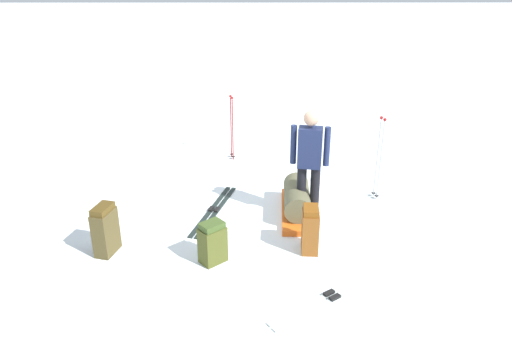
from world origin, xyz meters
TOP-DOWN VIEW (x-y plane):
  - ground_plane at (0.00, 0.00)m, footprint 80.00×80.00m
  - skier_standing at (0.28, 0.78)m, footprint 0.28×0.56m
  - ski_pair_near at (2.20, 0.88)m, footprint 1.18×1.56m
  - ski_pair_far at (0.07, -0.66)m, footprint 1.70×0.64m
  - backpack_large_dark at (1.23, -2.00)m, footprint 0.41×0.29m
  - backpack_bright at (1.44, -0.57)m, footprint 0.39×0.40m
  - backpack_small_spare at (1.19, 0.72)m, footprint 0.34×0.24m
  - ski_poles_planted_near at (-0.40, 1.98)m, footprint 0.17×0.10m
  - ski_poles_planted_far at (-2.15, -0.46)m, footprint 0.20×0.11m
  - gear_sled at (0.15, 0.63)m, footprint 1.41×0.52m

SIDE VIEW (x-z plane):
  - ground_plane at x=0.00m, z-range 0.00..0.00m
  - ski_pair_near at x=2.20m, z-range -0.01..0.04m
  - ski_pair_far at x=0.07m, z-range -0.01..0.04m
  - gear_sled at x=0.15m, z-range -0.02..0.47m
  - backpack_bright at x=1.44m, z-range -0.01..0.57m
  - backpack_small_spare at x=1.19m, z-range -0.01..0.65m
  - backpack_large_dark at x=1.23m, z-range -0.01..0.69m
  - ski_poles_planted_far at x=-2.15m, z-range 0.07..1.34m
  - ski_poles_planted_near at x=-0.40m, z-range 0.07..1.47m
  - skier_standing at x=0.28m, z-range 0.10..1.80m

